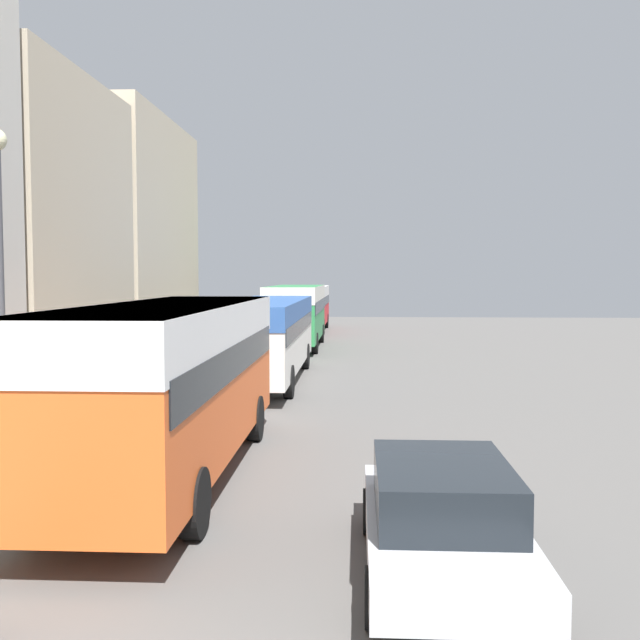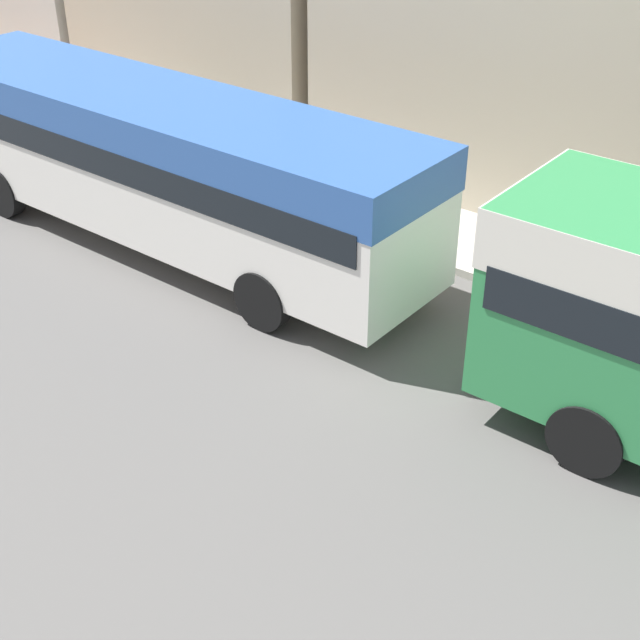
{
  "view_description": "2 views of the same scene",
  "coord_description": "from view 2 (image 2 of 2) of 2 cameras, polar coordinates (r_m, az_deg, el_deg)",
  "views": [
    {
      "loc": [
        1.43,
        -3.16,
        3.69
      ],
      "look_at": [
        -0.15,
        26.11,
        1.85
      ],
      "focal_mm": 40.0,
      "sensor_mm": 36.0,
      "label": 1
    },
    {
      "loc": [
        8.19,
        32.84,
        7.54
      ],
      "look_at": [
        0.24,
        26.57,
        1.27
      ],
      "focal_mm": 50.0,
      "sensor_mm": 36.0,
      "label": 2
    }
  ],
  "objects": [
    {
      "name": "pedestrian_near_curb",
      "position": [
        20.52,
        -8.67,
        12.75
      ],
      "size": [
        0.44,
        0.44,
        1.63
      ],
      "color": "#232838",
      "rests_on": "sidewalk"
    },
    {
      "name": "bus_following",
      "position": [
        16.22,
        -10.33,
        10.74
      ],
      "size": [
        2.49,
        10.95,
        2.83
      ],
      "color": "silver",
      "rests_on": "ground_plane"
    }
  ]
}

